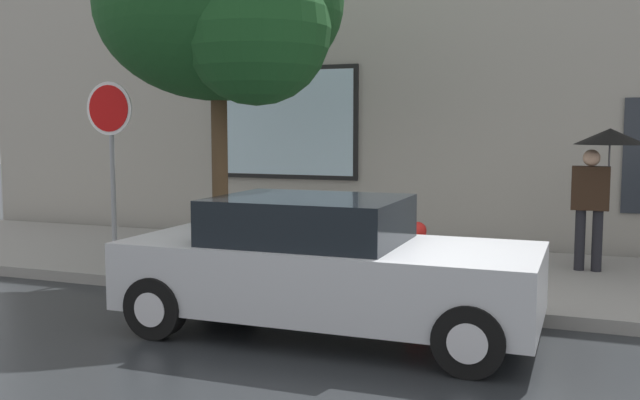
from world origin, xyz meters
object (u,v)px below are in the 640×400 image
Objects in this scene: parked_car at (325,267)px; stop_sign at (110,136)px; pedestrian_with_umbrella at (603,160)px; fire_hydrant at (417,253)px; street_tree at (225,9)px.

stop_sign is at bearing 156.89° from parked_car.
stop_sign reaches higher than pedestrian_with_umbrella.
pedestrian_with_umbrella is at bearing 36.09° from fire_hydrant.
parked_car is at bearing -103.93° from fire_hydrant.
parked_car is 2.11m from fire_hydrant.
stop_sign is (-6.60, -1.98, 0.31)m from pedestrian_with_umbrella.
street_tree is at bearing 3.81° from stop_sign.
pedestrian_with_umbrella reaches higher than fire_hydrant.
street_tree is at bearing -174.28° from fire_hydrant.
parked_car is 4.44m from stop_sign.
fire_hydrant is at bearing 4.94° from stop_sign.
fire_hydrant is at bearing -143.91° from pedestrian_with_umbrella.
street_tree is 1.88× the size of stop_sign.
stop_sign is (-3.90, 1.66, 1.31)m from parked_car.
fire_hydrant is 0.16× the size of street_tree.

